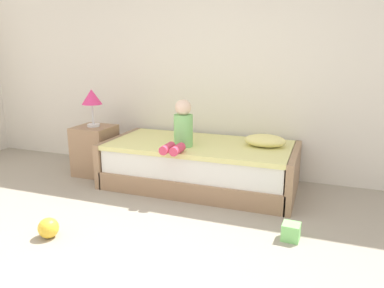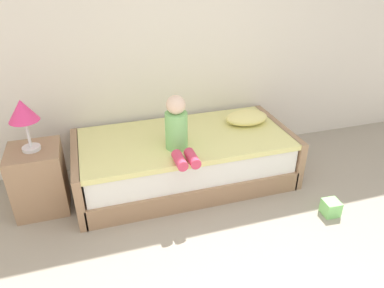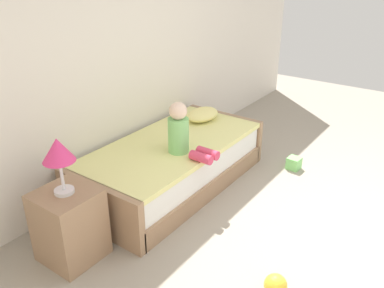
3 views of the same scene
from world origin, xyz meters
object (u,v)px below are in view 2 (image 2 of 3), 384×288
(table_lamp, at_px, (23,113))
(pillow, at_px, (247,118))
(nightstand, at_px, (39,179))
(child_figure, at_px, (178,129))
(bed, at_px, (185,159))
(toy_block, at_px, (331,208))

(table_lamp, bearing_deg, pillow, 3.76)
(pillow, bearing_deg, nightstand, -176.24)
(nightstand, distance_m, pillow, 2.07)
(child_figure, bearing_deg, bed, 61.60)
(table_lamp, height_order, toy_block, table_lamp)
(bed, bearing_deg, nightstand, -178.54)
(pillow, bearing_deg, bed, -171.84)
(nightstand, bearing_deg, table_lamp, -90.00)
(child_figure, distance_m, pillow, 0.90)
(nightstand, distance_m, toy_block, 2.60)
(table_lamp, bearing_deg, nightstand, 90.00)
(nightstand, distance_m, table_lamp, 0.64)
(bed, height_order, child_figure, child_figure)
(bed, relative_size, nightstand, 3.52)
(nightstand, xyz_separation_m, table_lamp, (0.00, -0.00, 0.64))
(bed, xyz_separation_m, child_figure, (-0.12, -0.23, 0.46))
(nightstand, height_order, child_figure, child_figure)
(nightstand, bearing_deg, toy_block, -19.56)
(table_lamp, bearing_deg, bed, 1.46)
(table_lamp, height_order, child_figure, table_lamp)
(bed, height_order, table_lamp, table_lamp)
(pillow, xyz_separation_m, toy_block, (0.39, -1.00, -0.50))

